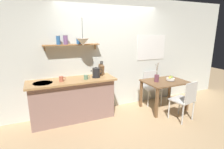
{
  "coord_description": "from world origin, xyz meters",
  "views": [
    {
      "loc": [
        -1.64,
        -3.32,
        1.92
      ],
      "look_at": [
        -0.1,
        0.25,
        0.95
      ],
      "focal_mm": 28.22,
      "sensor_mm": 36.0,
      "label": 1
    }
  ],
  "objects": [
    {
      "name": "ground_plane",
      "position": [
        0.0,
        0.0,
        0.0
      ],
      "size": [
        14.0,
        14.0,
        0.0
      ],
      "primitive_type": "plane",
      "color": "tan"
    },
    {
      "name": "pendant_lamp",
      "position": [
        -0.74,
        0.28,
        1.7
      ],
      "size": [
        0.26,
        0.26,
        0.55
      ],
      "color": "black"
    },
    {
      "name": "twig_vase",
      "position": [
        0.95,
        -0.01,
        0.82
      ],
      "size": [
        0.11,
        0.11,
        0.47
      ],
      "color": "brown",
      "rests_on": "dining_table"
    },
    {
      "name": "electric_kettle",
      "position": [
        -0.47,
        0.28,
        1.02
      ],
      "size": [
        0.27,
        0.18,
        0.24
      ],
      "color": "black",
      "rests_on": "kitchen_counter"
    },
    {
      "name": "knife_block",
      "position": [
        -0.29,
        0.44,
        1.05
      ],
      "size": [
        0.09,
        0.2,
        0.33
      ],
      "color": "brown",
      "rests_on": "kitchen_counter"
    },
    {
      "name": "kitchen_counter",
      "position": [
        -1.0,
        0.32,
        0.46
      ],
      "size": [
        1.83,
        0.63,
        0.92
      ],
      "color": "gray",
      "rests_on": "ground_plane"
    },
    {
      "name": "dining_table",
      "position": [
        1.19,
        -0.04,
        0.62
      ],
      "size": [
        1.02,
        0.75,
        0.73
      ],
      "color": "brown",
      "rests_on": "ground_plane"
    },
    {
      "name": "coffee_mug_spare",
      "position": [
        -0.72,
        0.2,
        0.96
      ],
      "size": [
        0.13,
        0.09,
        0.09
      ],
      "color": "slate",
      "rests_on": "kitchen_counter"
    },
    {
      "name": "dining_chair_near",
      "position": [
        1.19,
        -0.71,
        0.51
      ],
      "size": [
        0.5,
        0.48,
        0.9
      ],
      "color": "silver",
      "rests_on": "ground_plane"
    },
    {
      "name": "dining_chair_far",
      "position": [
        1.13,
        0.42,
        0.49
      ],
      "size": [
        0.51,
        0.49,
        0.86
      ],
      "color": "silver",
      "rests_on": "ground_plane"
    },
    {
      "name": "coffee_mug_by_sink",
      "position": [
        -1.22,
        0.24,
        0.97
      ],
      "size": [
        0.13,
        0.09,
        0.11
      ],
      "color": "#C6664C",
      "rests_on": "kitchen_counter"
    },
    {
      "name": "fruit_bowl",
      "position": [
        1.32,
        -0.08,
        0.78
      ],
      "size": [
        0.2,
        0.2,
        0.13
      ],
      "color": "silver",
      "rests_on": "dining_table"
    },
    {
      "name": "back_wall",
      "position": [
        0.21,
        0.65,
        1.35
      ],
      "size": [
        6.8,
        0.11,
        2.7
      ],
      "color": "silver",
      "rests_on": "ground_plane"
    },
    {
      "name": "wall_shelf",
      "position": [
        -0.98,
        0.49,
        1.67
      ],
      "size": [
        1.19,
        0.2,
        0.33
      ],
      "color": "#9E6B3D"
    }
  ]
}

